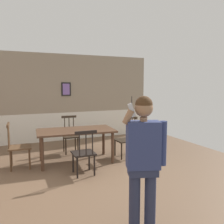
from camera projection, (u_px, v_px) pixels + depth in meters
name	position (u px, v px, depth m)	size (l,w,h in m)	color
ground_plane	(92.00, 178.00, 4.62)	(7.59, 7.59, 0.00)	brown
room_back_partition	(57.00, 99.00, 7.60)	(6.42, 0.17, 2.80)	gray
dining_table	(76.00, 133.00, 5.51)	(1.84, 1.07, 0.77)	#4C3323
chair_near_window	(126.00, 138.00, 5.95)	(0.47, 0.47, 1.04)	#2D2319
chair_by_doorway	(70.00, 135.00, 6.33)	(0.42, 0.42, 0.98)	#2D2319
chair_at_table_head	(84.00, 153.00, 4.73)	(0.45, 0.45, 0.93)	black
chair_opposite_corner	(18.00, 146.00, 5.12)	(0.50, 0.50, 1.00)	#513823
person_figure	(144.00, 155.00, 2.84)	(0.54, 0.33, 1.69)	#282E49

